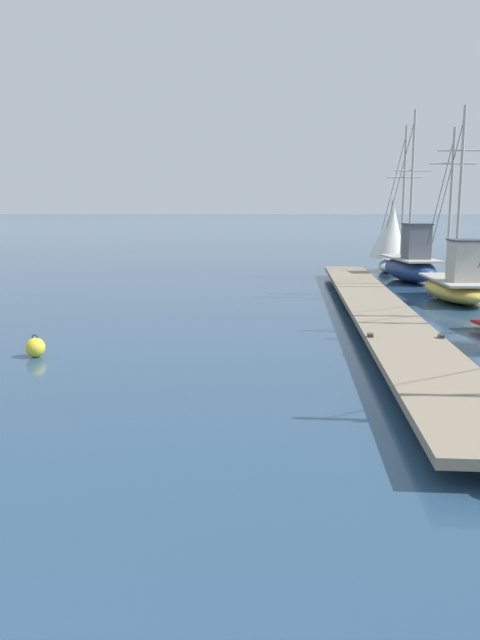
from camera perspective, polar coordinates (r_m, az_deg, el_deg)
floating_dock at (r=19.76m, az=12.12°, el=1.08°), size 3.25×24.08×0.53m
fishing_boat_1 at (r=24.20m, az=18.82°, el=3.14°), size 1.95×6.40×6.82m
fishing_boat_4 at (r=29.86m, az=14.97°, el=4.89°), size 2.23×6.76×7.50m
mooring_buoy at (r=15.39m, az=-17.78°, el=-2.33°), size 0.45×0.45×0.52m
distant_sailboat at (r=33.77m, az=13.27°, el=6.95°), size 2.60×3.97×3.63m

